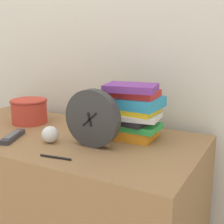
# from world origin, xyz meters

# --- Properties ---
(wall_back) EXTENTS (6.00, 0.04, 2.40)m
(wall_back) POSITION_xyz_m (0.00, 0.68, 1.20)
(wall_back) COLOR silver
(wall_back) RESTS_ON ground_plane
(desk) EXTENTS (1.24, 0.61, 0.76)m
(desk) POSITION_xyz_m (0.00, 0.31, 0.38)
(desk) COLOR olive
(desk) RESTS_ON ground_plane
(desk_clock) EXTENTS (0.23, 0.04, 0.23)m
(desk_clock) POSITION_xyz_m (0.22, 0.25, 0.88)
(desk_clock) COLOR #333333
(desk_clock) RESTS_ON desk
(book_stack) EXTENTS (0.26, 0.21, 0.23)m
(book_stack) POSITION_xyz_m (0.30, 0.42, 0.88)
(book_stack) COLOR orange
(book_stack) RESTS_ON desk
(basket) EXTENTS (0.18, 0.18, 0.12)m
(basket) POSITION_xyz_m (-0.24, 0.39, 0.83)
(basket) COLOR #C63D2D
(basket) RESTS_ON desk
(tv_remote) EXTENTS (0.10, 0.17, 0.02)m
(tv_remote) POSITION_xyz_m (-0.12, 0.16, 0.77)
(tv_remote) COLOR #333338
(tv_remote) RESTS_ON desk
(crumpled_paper_ball) EXTENTS (0.07, 0.07, 0.07)m
(crumpled_paper_ball) POSITION_xyz_m (0.04, 0.20, 0.80)
(crumpled_paper_ball) COLOR white
(crumpled_paper_ball) RESTS_ON desk
(pen) EXTENTS (0.12, 0.02, 0.01)m
(pen) POSITION_xyz_m (0.17, 0.08, 0.77)
(pen) COLOR black
(pen) RESTS_ON desk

